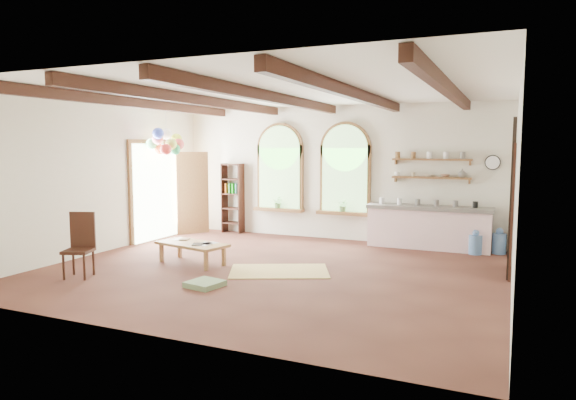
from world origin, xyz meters
The scene contains 27 objects.
floor centered at (0.00, 0.00, 0.00)m, with size 8.00×8.00×0.00m, color brown.
ceiling_beams centered at (0.00, 0.00, 3.10)m, with size 6.20×6.80×0.18m, color #351911, non-canonical shape.
window_left centered at (-1.40, 3.43, 1.63)m, with size 1.30×0.28×2.20m.
window_right centered at (0.30, 3.43, 1.63)m, with size 1.30×0.28×2.20m.
left_doorway centered at (-3.95, 1.80, 1.15)m, with size 0.10×1.90×2.50m, color brown.
right_doorway centered at (3.95, 1.50, 1.10)m, with size 0.10×1.30×2.40m, color black.
kitchen_counter centered at (2.30, 3.20, 0.48)m, with size 2.68×0.62×0.94m.
wall_shelf_lower centered at (2.30, 3.38, 1.55)m, with size 1.70×0.24×0.04m, color brown.
wall_shelf_upper centered at (2.30, 3.38, 1.95)m, with size 1.70×0.24×0.04m, color brown.
wall_clock centered at (3.55, 3.45, 1.90)m, with size 0.32×0.32×0.04m, color black.
bookshelf centered at (-2.70, 3.32, 0.90)m, with size 0.53×0.32×1.80m.
coffee_table centered at (-1.62, -0.14, 0.36)m, with size 1.53×0.95×0.41m.
side_chair centered at (-2.81, -1.78, 0.32)m, with size 0.57×0.57×1.11m.
floor_mat centered at (0.17, -0.04, 0.01)m, with size 1.74×1.08×0.02m, color tan.
floor_cushion centered at (-0.51, -1.42, 0.04)m, with size 0.50×0.50×0.09m, color #6B875D.
water_jug_a centered at (3.75, 3.20, 0.24)m, with size 0.28×0.28×0.55m.
water_jug_b centered at (3.30, 2.95, 0.23)m, with size 0.27×0.27×0.52m.
balloon_cluster centered at (-3.41, 1.51, 2.33)m, with size 0.82×0.93×1.16m.
table_book centered at (-2.02, 0.05, 0.42)m, with size 0.17×0.25×0.02m, color olive.
tablet centered at (-1.42, -0.24, 0.41)m, with size 0.19×0.27×0.01m, color black.
potted_plant_left centered at (-1.40, 3.32, 0.85)m, with size 0.27×0.23×0.30m, color #598C4C.
potted_plant_right centered at (0.30, 3.32, 0.85)m, with size 0.27×0.23×0.30m, color #598C4C.
shelf_cup_a centered at (1.55, 3.38, 1.62)m, with size 0.12×0.10×0.10m, color white.
shelf_cup_b centered at (1.90, 3.38, 1.62)m, with size 0.10×0.10×0.09m, color beige.
shelf_bowl_a centered at (2.25, 3.38, 1.60)m, with size 0.22×0.22×0.05m, color beige.
shelf_bowl_b centered at (2.60, 3.38, 1.60)m, with size 0.20×0.20×0.06m, color #8C664C.
shelf_vase centered at (2.95, 3.38, 1.67)m, with size 0.18×0.18×0.19m, color slate.
Camera 1 is at (3.95, -8.25, 2.24)m, focal length 32.00 mm.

